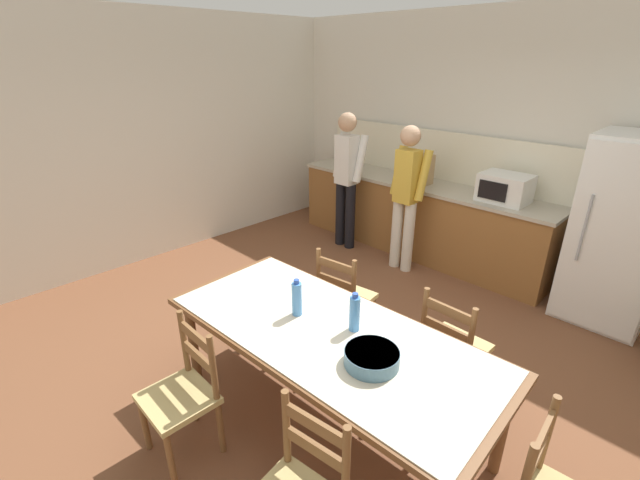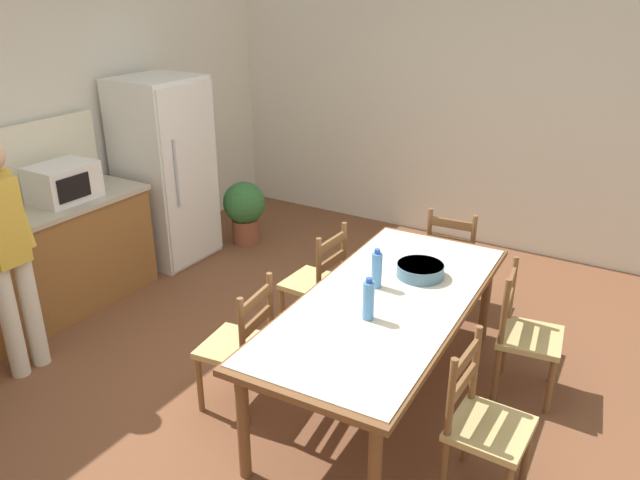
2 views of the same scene
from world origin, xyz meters
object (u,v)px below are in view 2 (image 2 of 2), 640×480
(refrigerator, at_px, (165,171))
(bottle_off_centre, at_px, (377,270))
(chair_side_near_right, at_px, (525,335))
(chair_side_far_left, at_px, (240,346))
(bottle_near_centre, at_px, (368,300))
(serving_bowl, at_px, (420,269))
(chair_side_far_right, at_px, (317,283))
(microwave, at_px, (63,182))
(potted_plant, at_px, (244,208))
(chair_side_near_left, at_px, (483,425))
(chair_head_end, at_px, (452,259))
(dining_table, at_px, (386,308))
(person_at_counter, at_px, (5,248))

(refrigerator, distance_m, bottle_off_centre, 2.85)
(chair_side_near_right, xyz_separation_m, chair_side_far_left, (-1.09, 1.53, 0.00))
(bottle_near_centre, distance_m, serving_bowl, 0.69)
(serving_bowl, bearing_deg, chair_side_near_right, -78.75)
(refrigerator, relative_size, chair_side_far_right, 1.96)
(microwave, bearing_deg, bottle_near_centre, -93.05)
(bottle_off_centre, xyz_separation_m, potted_plant, (1.53, 2.28, -0.49))
(chair_side_near_left, distance_m, potted_plant, 3.86)
(bottle_off_centre, distance_m, chair_side_near_left, 1.19)
(refrigerator, distance_m, bottle_near_centre, 3.12)
(refrigerator, height_order, chair_side_near_right, refrigerator)
(refrigerator, bearing_deg, chair_head_end, -80.91)
(bottle_near_centre, height_order, chair_side_near_left, bottle_near_centre)
(bottle_off_centre, bearing_deg, dining_table, -130.16)
(bottle_near_centre, xyz_separation_m, chair_side_near_left, (-0.19, -0.80, -0.44))
(microwave, bearing_deg, serving_bowl, -79.61)
(serving_bowl, relative_size, chair_side_near_left, 0.35)
(chair_head_end, bearing_deg, bottle_off_centre, 82.30)
(bottle_off_centre, xyz_separation_m, chair_side_near_right, (0.43, -0.90, -0.44))
(chair_side_far_right, xyz_separation_m, person_at_counter, (-1.50, 1.53, 0.52))
(chair_side_far_left, relative_size, person_at_counter, 0.53)
(chair_head_end, height_order, person_at_counter, person_at_counter)
(bottle_near_centre, bearing_deg, chair_side_near_right, -42.31)
(microwave, bearing_deg, chair_side_far_left, -101.12)
(bottle_off_centre, distance_m, potted_plant, 2.79)
(bottle_near_centre, bearing_deg, chair_side_far_left, 108.38)
(refrigerator, height_order, chair_head_end, refrigerator)
(microwave, distance_m, bottle_off_centre, 2.75)
(dining_table, distance_m, chair_side_near_right, 0.97)
(chair_head_end, bearing_deg, chair_side_far_right, 47.15)
(bottle_off_centre, relative_size, chair_head_end, 0.30)
(person_at_counter, bearing_deg, bottle_near_centre, -162.57)
(dining_table, bearing_deg, refrigerator, 70.83)
(microwave, height_order, potted_plant, microwave)
(chair_side_near_left, bearing_deg, chair_head_end, 25.67)
(dining_table, bearing_deg, chair_side_near_left, -120.51)
(dining_table, distance_m, chair_side_far_left, 0.97)
(chair_head_end, height_order, potted_plant, chair_head_end)
(chair_side_near_left, height_order, person_at_counter, person_at_counter)
(refrigerator, height_order, bottle_near_centre, refrigerator)
(refrigerator, height_order, potted_plant, refrigerator)
(chair_side_far_right, bearing_deg, bottle_off_centre, 62.88)
(chair_head_end, xyz_separation_m, potted_plant, (0.21, 2.35, -0.06))
(microwave, distance_m, chair_side_near_left, 3.74)
(microwave, height_order, bottle_near_centre, microwave)
(microwave, xyz_separation_m, chair_side_near_left, (-0.34, -3.67, -0.64))
(person_at_counter, bearing_deg, chair_side_far_right, -135.57)
(bottle_off_centre, height_order, serving_bowl, bottle_off_centre)
(person_at_counter, xyz_separation_m, potted_plant, (2.66, 0.07, -0.57))
(bottle_off_centre, bearing_deg, chair_side_far_left, 135.68)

